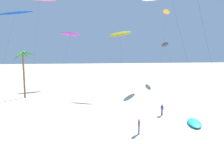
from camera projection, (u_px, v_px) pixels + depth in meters
name	position (u px, v px, depth m)	size (l,w,h in m)	color
palm_tree_2	(23.00, 58.00, 36.07)	(4.86, 5.07, 9.57)	brown
flying_kite_1	(71.00, 34.00, 49.17)	(6.04, 5.08, 14.88)	purple
flying_kite_2	(167.00, 12.00, 48.51)	(6.03, 7.64, 20.44)	orange
flying_kite_4	(15.00, 13.00, 34.04)	(7.82, 4.48, 17.05)	blue
flying_kite_7	(120.00, 34.00, 40.07)	(5.22, 10.08, 14.21)	yellow
flying_kite_10	(165.00, 45.00, 54.87)	(3.14, 11.45, 12.37)	black
grounded_kite_1	(194.00, 123.00, 23.29)	(2.86, 3.82, 0.40)	#19B2B7
person_foreground_walker	(162.00, 109.00, 26.56)	(0.33, 0.45, 1.69)	slate
person_far_watcher	(139.00, 126.00, 20.43)	(0.22, 0.51, 1.74)	#284CA3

